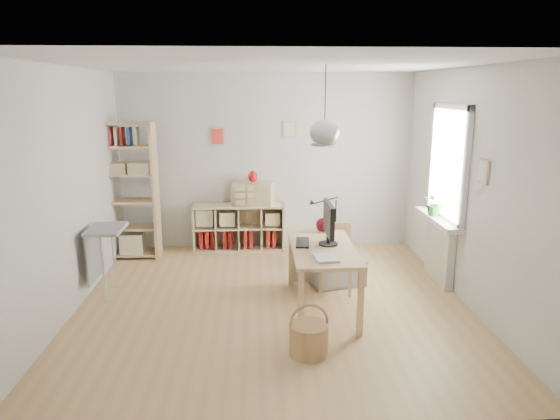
{
  "coord_description": "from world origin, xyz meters",
  "views": [
    {
      "loc": [
        -0.2,
        -5.45,
        2.44
      ],
      "look_at": [
        0.1,
        0.3,
        1.05
      ],
      "focal_mm": 32.0,
      "sensor_mm": 36.0,
      "label": 1
    }
  ],
  "objects_px": {
    "tall_bookshelf": "(128,185)",
    "storage_chest": "(336,266)",
    "monitor": "(329,222)",
    "desk": "(322,253)",
    "cube_shelf": "(238,230)",
    "drawer_chest": "(253,193)",
    "chair": "(334,253)"
  },
  "relations": [
    {
      "from": "chair",
      "to": "monitor",
      "type": "bearing_deg",
      "value": -103.09
    },
    {
      "from": "storage_chest",
      "to": "tall_bookshelf",
      "type": "bearing_deg",
      "value": 142.92
    },
    {
      "from": "storage_chest",
      "to": "cube_shelf",
      "type": "bearing_deg",
      "value": 117.2
    },
    {
      "from": "tall_bookshelf",
      "to": "monitor",
      "type": "height_order",
      "value": "tall_bookshelf"
    },
    {
      "from": "desk",
      "to": "monitor",
      "type": "relative_size",
      "value": 2.74
    },
    {
      "from": "cube_shelf",
      "to": "chair",
      "type": "relative_size",
      "value": 1.68
    },
    {
      "from": "cube_shelf",
      "to": "monitor",
      "type": "bearing_deg",
      "value": -63.84
    },
    {
      "from": "desk",
      "to": "tall_bookshelf",
      "type": "bearing_deg",
      "value": 142.99
    },
    {
      "from": "chair",
      "to": "monitor",
      "type": "height_order",
      "value": "monitor"
    },
    {
      "from": "desk",
      "to": "drawer_chest",
      "type": "distance_m",
      "value": 2.34
    },
    {
      "from": "chair",
      "to": "desk",
      "type": "bearing_deg",
      "value": -109.62
    },
    {
      "from": "chair",
      "to": "monitor",
      "type": "xyz_separation_m",
      "value": [
        -0.16,
        -0.5,
        0.54
      ]
    },
    {
      "from": "chair",
      "to": "drawer_chest",
      "type": "bearing_deg",
      "value": 125.16
    },
    {
      "from": "desk",
      "to": "drawer_chest",
      "type": "relative_size",
      "value": 2.43
    },
    {
      "from": "tall_bookshelf",
      "to": "cube_shelf",
      "type": "bearing_deg",
      "value": 10.19
    },
    {
      "from": "desk",
      "to": "monitor",
      "type": "bearing_deg",
      "value": 7.09
    },
    {
      "from": "storage_chest",
      "to": "drawer_chest",
      "type": "height_order",
      "value": "drawer_chest"
    },
    {
      "from": "drawer_chest",
      "to": "cube_shelf",
      "type": "bearing_deg",
      "value": -176.27
    },
    {
      "from": "tall_bookshelf",
      "to": "drawer_chest",
      "type": "relative_size",
      "value": 3.24
    },
    {
      "from": "cube_shelf",
      "to": "chair",
      "type": "xyz_separation_m",
      "value": [
        1.25,
        -1.72,
        0.18
      ]
    },
    {
      "from": "desk",
      "to": "drawer_chest",
      "type": "bearing_deg",
      "value": 109.52
    },
    {
      "from": "tall_bookshelf",
      "to": "monitor",
      "type": "bearing_deg",
      "value": -36.17
    },
    {
      "from": "monitor",
      "to": "drawer_chest",
      "type": "xyz_separation_m",
      "value": [
        -0.85,
        2.18,
        -0.12
      ]
    },
    {
      "from": "desk",
      "to": "cube_shelf",
      "type": "relative_size",
      "value": 1.07
    },
    {
      "from": "monitor",
      "to": "drawer_chest",
      "type": "relative_size",
      "value": 0.89
    },
    {
      "from": "tall_bookshelf",
      "to": "storage_chest",
      "type": "height_order",
      "value": "tall_bookshelf"
    },
    {
      "from": "desk",
      "to": "cube_shelf",
      "type": "height_order",
      "value": "desk"
    },
    {
      "from": "storage_chest",
      "to": "drawer_chest",
      "type": "bearing_deg",
      "value": 112.2
    },
    {
      "from": "chair",
      "to": "storage_chest",
      "type": "bearing_deg",
      "value": 79.94
    },
    {
      "from": "tall_bookshelf",
      "to": "drawer_chest",
      "type": "xyz_separation_m",
      "value": [
        1.81,
        0.24,
        -0.19
      ]
    },
    {
      "from": "desk",
      "to": "storage_chest",
      "type": "height_order",
      "value": "desk"
    },
    {
      "from": "desk",
      "to": "monitor",
      "type": "distance_m",
      "value": 0.37
    }
  ]
}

